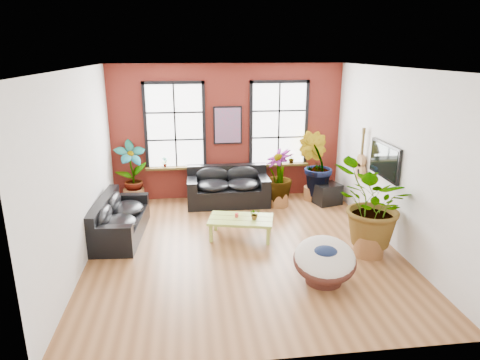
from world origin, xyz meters
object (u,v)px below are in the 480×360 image
object	(u,v)px
sofa_back	(228,187)
coffee_table	(241,220)
papasan_chair	(325,260)
sofa_left	(118,220)

from	to	relation	value
sofa_back	coffee_table	size ratio (longest dim) A/B	1.41
coffee_table	papasan_chair	world-z (taller)	papasan_chair
coffee_table	papasan_chair	bearing A→B (deg)	-46.16
sofa_left	sofa_back	bearing A→B (deg)	-50.41
sofa_left	coffee_table	xyz separation A→B (m)	(2.58, -0.36, -0.00)
sofa_back	coffee_table	world-z (taller)	sofa_back
papasan_chair	sofa_back	bearing A→B (deg)	119.59
papasan_chair	sofa_left	bearing A→B (deg)	160.73
coffee_table	papasan_chair	distance (m)	2.32
sofa_back	sofa_left	distance (m)	3.08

